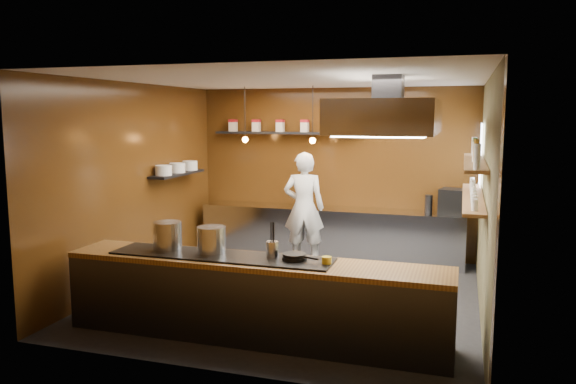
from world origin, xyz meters
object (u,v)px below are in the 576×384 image
at_px(extractor_hood, 388,116).
at_px(stockpot_small, 211,240).
at_px(stockpot_large, 167,235).
at_px(chef, 304,208).
at_px(espresso_machine, 454,201).

distance_m(extractor_hood, stockpot_small, 2.59).
bearing_deg(stockpot_large, chef, 77.20).
bearing_deg(extractor_hood, chef, 127.33).
height_order(extractor_hood, stockpot_small, extractor_hood).
xyz_separation_m(stockpot_large, stockpot_small, (0.58, -0.02, -0.01)).
distance_m(stockpot_large, espresso_machine, 4.91).
bearing_deg(espresso_machine, stockpot_large, -117.18).
distance_m(stockpot_large, chef, 3.40).
height_order(stockpot_large, chef, chef).
bearing_deg(extractor_hood, stockpot_small, -148.30).
bearing_deg(extractor_hood, espresso_machine, 73.39).
distance_m(stockpot_small, espresso_machine, 4.57).
distance_m(extractor_hood, espresso_machine, 3.06).
xyz_separation_m(extractor_hood, stockpot_small, (-1.84, -1.14, -1.41)).
bearing_deg(chef, stockpot_large, 67.10).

